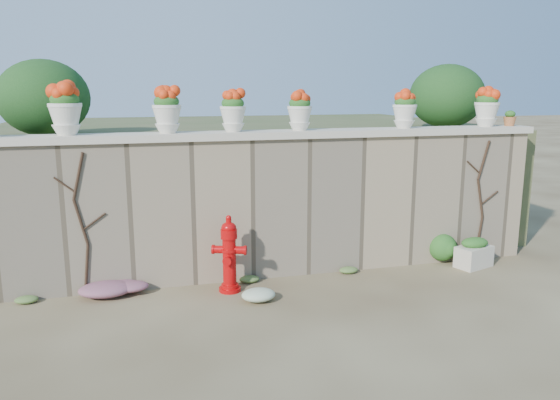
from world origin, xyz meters
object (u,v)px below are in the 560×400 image
object	(u,v)px
fire_hydrant	(229,254)
terracotta_pot	(510,119)
planter_box	(474,253)
urn_pot_0	(65,110)

from	to	relation	value
fire_hydrant	terracotta_pot	bearing A→B (deg)	27.23
planter_box	terracotta_pot	distance (m)	2.22
fire_hydrant	urn_pot_0	world-z (taller)	urn_pot_0
fire_hydrant	terracotta_pot	size ratio (longest dim) A/B	4.44
fire_hydrant	terracotta_pot	distance (m)	4.95
fire_hydrant	terracotta_pot	world-z (taller)	terracotta_pot
planter_box	fire_hydrant	bearing A→B (deg)	161.52
urn_pot_0	terracotta_pot	world-z (taller)	urn_pot_0
planter_box	urn_pot_0	xyz separation A→B (m)	(-5.75, 0.52, 2.21)
fire_hydrant	urn_pot_0	distance (m)	2.79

